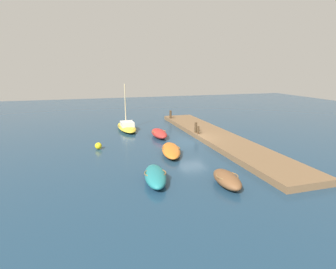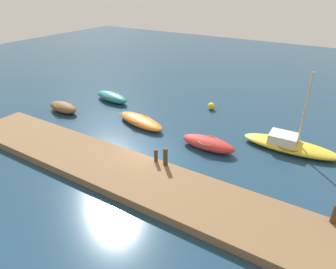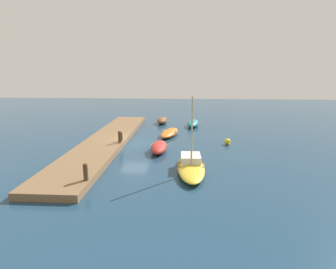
# 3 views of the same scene
# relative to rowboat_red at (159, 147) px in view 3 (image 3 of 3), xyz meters

# --- Properties ---
(ground_plane) EXTENTS (84.00, 84.00, 0.00)m
(ground_plane) POSITION_rel_rowboat_red_xyz_m (-2.61, -2.58, -0.40)
(ground_plane) COLOR navy
(dock_platform) EXTENTS (24.30, 3.72, 0.46)m
(dock_platform) POSITION_rel_rowboat_red_xyz_m (-2.61, -5.19, -0.17)
(dock_platform) COLOR brown
(dock_platform) RESTS_ON ground_plane
(rowboat_red) EXTENTS (3.60, 1.40, 0.79)m
(rowboat_red) POSITION_rel_rowboat_red_xyz_m (0.00, 0.00, 0.00)
(rowboat_red) COLOR #B72D28
(rowboat_red) RESTS_ON ground_plane
(rowboat_teal) EXTENTS (3.86, 1.88, 0.78)m
(rowboat_teal) POSITION_rel_rowboat_red_xyz_m (-10.91, 3.21, -0.01)
(rowboat_teal) COLOR teal
(rowboat_teal) RESTS_ON ground_plane
(rowboat_orange) EXTENTS (4.59, 2.35, 0.66)m
(rowboat_orange) POSITION_rel_rowboat_red_xyz_m (-5.78, 0.57, -0.07)
(rowboat_orange) COLOR orange
(rowboat_orange) RESTS_ON ground_plane
(sailboat_yellow) EXTENTS (5.91, 1.96, 5.14)m
(sailboat_yellow) POSITION_rel_rowboat_red_xyz_m (4.42, 2.61, -0.01)
(sailboat_yellow) COLOR gold
(sailboat_yellow) RESTS_ON ground_plane
(dinghy_brown) EXTENTS (3.04, 1.48, 0.80)m
(dinghy_brown) POSITION_rel_rowboat_red_xyz_m (-12.67, -0.74, 0.01)
(dinghy_brown) COLOR brown
(dinghy_brown) RESTS_ON ground_plane
(mooring_post_west) EXTENTS (0.21, 0.21, 0.78)m
(mooring_post_west) POSITION_rel_rowboat_red_xyz_m (-1.60, -3.58, 0.45)
(mooring_post_west) COLOR #47331E
(mooring_post_west) RESTS_ON dock_platform
(mooring_post_mid_west) EXTENTS (0.26, 0.26, 1.05)m
(mooring_post_mid_west) POSITION_rel_rowboat_red_xyz_m (-0.96, -3.58, 0.58)
(mooring_post_mid_west) COLOR #47331E
(mooring_post_mid_west) RESTS_ON dock_platform
(mooring_post_mid_east) EXTENTS (0.26, 0.26, 0.90)m
(mooring_post_mid_east) POSITION_rel_rowboat_red_xyz_m (7.53, -3.58, 0.51)
(mooring_post_mid_east) COLOR #47331E
(mooring_post_mid_east) RESTS_ON dock_platform
(mooring_post_east) EXTENTS (0.25, 0.25, 1.02)m
(mooring_post_east) POSITION_rel_rowboat_red_xyz_m (7.58, -3.58, 0.57)
(mooring_post_east) COLOR #47331E
(mooring_post_east) RESTS_ON dock_platform
(marker_buoy) EXTENTS (0.59, 0.59, 0.59)m
(marker_buoy) POSITION_rel_rowboat_red_xyz_m (-2.56, 6.14, -0.11)
(marker_buoy) COLOR yellow
(marker_buoy) RESTS_ON ground_plane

